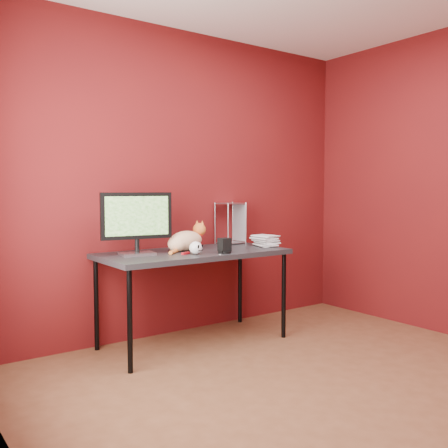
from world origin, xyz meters
TOP-DOWN VIEW (x-y plane):
  - room at (0.00, 0.00)m, footprint 3.52×3.52m
  - desk at (-0.15, 1.37)m, footprint 1.50×0.70m
  - monitor at (-0.62, 1.42)m, footprint 0.54×0.21m
  - cat at (-0.17, 1.45)m, footprint 0.46×0.31m
  - skull_mug at (-0.24, 1.20)m, footprint 0.10×0.11m
  - speaker at (-0.02, 1.13)m, footprint 0.10×0.10m
  - book_stack at (0.48, 1.34)m, footprint 0.21×0.25m
  - wire_rack at (0.42, 1.64)m, footprint 0.23×0.20m
  - pocket_knife at (-0.30, 1.25)m, footprint 0.08×0.05m
  - black_gadget at (-0.05, 1.11)m, footprint 0.06×0.04m
  - washer at (-0.09, 1.08)m, footprint 0.04×0.04m

SIDE VIEW (x-z plane):
  - desk at x=-0.15m, z-range 0.32..1.07m
  - washer at x=-0.09m, z-range 0.75..0.75m
  - pocket_knife at x=-0.30m, z-range 0.75..0.77m
  - black_gadget at x=-0.05m, z-range 0.75..0.78m
  - skull_mug at x=-0.24m, z-range 0.75..0.85m
  - speaker at x=-0.02m, z-range 0.75..0.86m
  - cat at x=-0.17m, z-range 0.71..0.95m
  - wire_rack at x=0.42m, z-range 0.75..1.13m
  - monitor at x=-0.62m, z-range 0.78..1.25m
  - book_stack at x=0.48m, z-range 0.75..1.81m
  - room at x=0.00m, z-range 0.14..2.75m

